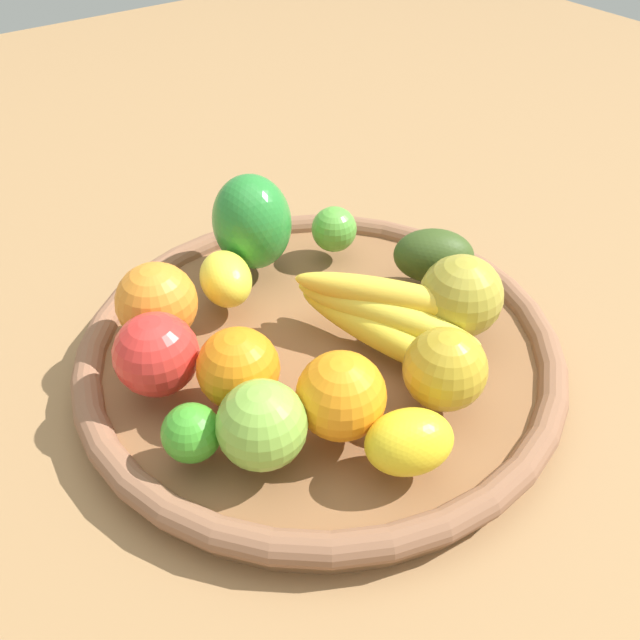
{
  "coord_description": "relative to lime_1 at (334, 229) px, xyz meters",
  "views": [
    {
      "loc": [
        -0.28,
        -0.39,
        0.46
      ],
      "look_at": [
        0.0,
        0.0,
        0.06
      ],
      "focal_mm": 38.76,
      "sensor_mm": 36.0,
      "label": 1
    }
  ],
  "objects": [
    {
      "name": "ground_plane",
      "position": [
        -0.1,
        -0.11,
        -0.06
      ],
      "size": [
        2.4,
        2.4,
        0.0
      ],
      "primitive_type": "plane",
      "color": "#9A7247",
      "rests_on": "ground"
    },
    {
      "name": "basket",
      "position": [
        -0.1,
        -0.11,
        -0.04
      ],
      "size": [
        0.45,
        0.45,
        0.04
      ],
      "color": "brown",
      "rests_on": "ground_plane"
    },
    {
      "name": "lime_1",
      "position": [
        0.0,
        0.0,
        0.0
      ],
      "size": [
        0.06,
        0.06,
        0.05
      ],
      "primitive_type": "sphere",
      "rotation": [
        0.0,
        0.0,
        0.18
      ],
      "color": "#58A739",
      "rests_on": "basket"
    },
    {
      "name": "orange_1",
      "position": [
        -0.15,
        -0.21,
        0.01
      ],
      "size": [
        0.1,
        0.1,
        0.07
      ],
      "primitive_type": "sphere",
      "rotation": [
        0.0,
        0.0,
        0.64
      ],
      "color": "orange",
      "rests_on": "basket"
    },
    {
      "name": "avocado",
      "position": [
        0.05,
        -0.1,
        0.0
      ],
      "size": [
        0.1,
        0.09,
        0.06
      ],
      "primitive_type": "ellipsoid",
      "rotation": [
        0.0,
        0.0,
        5.57
      ],
      "color": "#364D1D",
      "rests_on": "basket"
    },
    {
      "name": "apple_2",
      "position": [
        0.01,
        -0.18,
        0.01
      ],
      "size": [
        0.11,
        0.11,
        0.08
      ],
      "primitive_type": "sphere",
      "rotation": [
        0.0,
        0.0,
        5.35
      ],
      "color": "#A99C34",
      "rests_on": "basket"
    },
    {
      "name": "orange_2",
      "position": [
        -0.22,
        -0.02,
        0.01
      ],
      "size": [
        0.09,
        0.09,
        0.07
      ],
      "primitive_type": "sphere",
      "rotation": [
        0.0,
        0.0,
        0.27
      ],
      "color": "orange",
      "rests_on": "basket"
    },
    {
      "name": "bell_pepper",
      "position": [
        -0.08,
        0.03,
        0.03
      ],
      "size": [
        0.09,
        0.1,
        0.1
      ],
      "primitive_type": "ellipsoid",
      "rotation": [
        0.0,
        0.0,
        1.41
      ],
      "color": "#2A8633",
      "rests_on": "basket"
    },
    {
      "name": "banana_bunch",
      "position": [
        -0.05,
        -0.15,
        0.0
      ],
      "size": [
        0.13,
        0.18,
        0.06
      ],
      "color": "yellow",
      "rests_on": "basket"
    },
    {
      "name": "lime_0",
      "position": [
        -0.26,
        -0.16,
        -0.0
      ],
      "size": [
        0.05,
        0.05,
        0.05
      ],
      "primitive_type": "sphere",
      "rotation": [
        0.0,
        0.0,
        4.57
      ],
      "color": "green",
      "rests_on": "basket"
    },
    {
      "name": "orange_0",
      "position": [
        -0.2,
        -0.13,
        0.01
      ],
      "size": [
        0.09,
        0.09,
        0.07
      ],
      "primitive_type": "sphere",
      "rotation": [
        0.0,
        0.0,
        5.13
      ],
      "color": "orange",
      "rests_on": "basket"
    },
    {
      "name": "apple_1",
      "position": [
        -0.06,
        -0.23,
        0.01
      ],
      "size": [
        0.08,
        0.08,
        0.07
      ],
      "primitive_type": "sphere",
      "rotation": [
        0.0,
        0.0,
        0.18
      ],
      "color": "gold",
      "rests_on": "basket"
    },
    {
      "name": "apple_0",
      "position": [
        -0.22,
        -0.2,
        0.01
      ],
      "size": [
        0.08,
        0.08,
        0.07
      ],
      "primitive_type": "sphere",
      "rotation": [
        0.0,
        0.0,
        1.47
      ],
      "color": "#84B842",
      "rests_on": "basket"
    },
    {
      "name": "lemon_1",
      "position": [
        -0.14,
        -0.01,
        0.0
      ],
      "size": [
        0.07,
        0.08,
        0.05
      ],
      "primitive_type": "ellipsoid",
      "rotation": [
        0.0,
        0.0,
        4.43
      ],
      "color": "yellow",
      "rests_on": "basket"
    },
    {
      "name": "lemon_0",
      "position": [
        -0.13,
        -0.27,
        0.0
      ],
      "size": [
        0.08,
        0.07,
        0.05
      ],
      "primitive_type": "ellipsoid",
      "rotation": [
        0.0,
        0.0,
        2.76
      ],
      "color": "yellow",
      "rests_on": "basket"
    },
    {
      "name": "apple_3",
      "position": [
        -0.25,
        -0.08,
        0.01
      ],
      "size": [
        0.1,
        0.1,
        0.07
      ],
      "primitive_type": "sphere",
      "rotation": [
        0.0,
        0.0,
        2.42
      ],
      "color": "red",
      "rests_on": "basket"
    }
  ]
}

